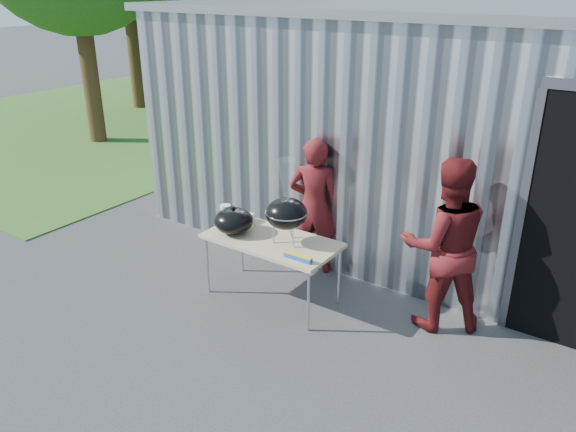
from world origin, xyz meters
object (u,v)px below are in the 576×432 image
Objects in this scene: person_cook at (314,206)px; person_bystander at (444,245)px; folding_table at (272,242)px; kettle_grill at (286,207)px.

person_bystander is (1.73, -0.28, 0.07)m from person_cook.
folding_table is at bearing -16.37° from person_bystander.
person_bystander reaches higher than kettle_grill.
folding_table is 0.81× the size of person_bystander.
person_bystander is (1.73, 0.58, 0.21)m from folding_table.
folding_table is 0.88× the size of person_cook.
person_cook is at bearing 101.87° from kettle_grill.
person_bystander is at bearing 19.98° from kettle_grill.
kettle_grill is 1.67m from person_bystander.
kettle_grill is 0.55× the size of person_cook.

